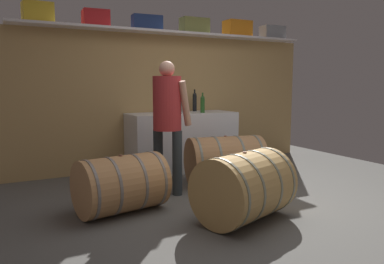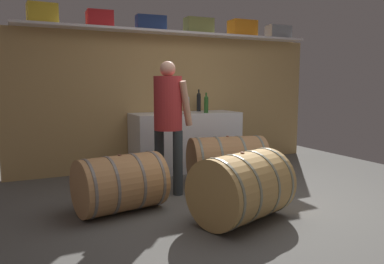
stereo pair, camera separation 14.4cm
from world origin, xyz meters
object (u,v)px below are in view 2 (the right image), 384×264
(work_cabinet, at_px, (186,141))
(wine_bottle_green, at_px, (206,104))
(wine_glass, at_px, (168,106))
(wine_barrel_flank, at_px, (242,187))
(toolcase_olive, at_px, (199,26))
(wine_barrel_near, at_px, (227,160))
(winemaker_pouring, at_px, (168,113))
(toolcase_yellow, at_px, (42,14))
(toolcase_grey, at_px, (278,32))
(toolcase_orange, at_px, (242,28))
(wine_bottle_dark, at_px, (199,102))
(toolcase_red, at_px, (100,19))
(wine_bottle_clear, at_px, (187,104))
(toolcase_navy, at_px, (151,23))
(wine_barrel_far, at_px, (120,183))

(work_cabinet, height_order, wine_bottle_green, wine_bottle_green)
(wine_glass, height_order, wine_barrel_flank, wine_glass)
(toolcase_olive, relative_size, wine_barrel_near, 0.41)
(work_cabinet, height_order, winemaker_pouring, winemaker_pouring)
(toolcase_yellow, bearing_deg, toolcase_grey, -3.57)
(wine_barrel_near, bearing_deg, winemaker_pouring, -166.34)
(toolcase_orange, xyz_separation_m, work_cabinet, (-1.09, -0.21, -1.72))
(toolcase_orange, relative_size, wine_glass, 2.86)
(wine_bottle_dark, bearing_deg, toolcase_red, 178.55)
(work_cabinet, relative_size, wine_bottle_green, 5.43)
(toolcase_grey, bearing_deg, wine_bottle_clear, -165.01)
(toolcase_navy, distance_m, wine_barrel_flank, 2.97)
(toolcase_navy, height_order, wine_bottle_dark, toolcase_navy)
(toolcase_grey, distance_m, wine_bottle_green, 1.97)
(wine_barrel_far, bearing_deg, toolcase_yellow, 97.99)
(wine_bottle_clear, relative_size, winemaker_pouring, 0.19)
(toolcase_navy, distance_m, wine_bottle_green, 1.39)
(wine_glass, bearing_deg, toolcase_navy, 154.72)
(wine_barrel_far, bearing_deg, toolcase_red, 73.48)
(toolcase_navy, relative_size, toolcase_grey, 1.05)
(toolcase_orange, relative_size, wine_bottle_green, 1.42)
(toolcase_orange, xyz_separation_m, toolcase_grey, (0.71, 0.00, -0.02))
(toolcase_red, bearing_deg, toolcase_navy, 3.26)
(toolcase_grey, distance_m, wine_glass, 2.35)
(toolcase_red, xyz_separation_m, wine_barrel_near, (1.30, -1.19, -1.82))
(toolcase_orange, xyz_separation_m, wine_bottle_clear, (-1.15, -0.39, -1.17))
(wine_barrel_flank, bearing_deg, wine_bottle_clear, 61.49)
(toolcase_grey, xyz_separation_m, wine_bottle_dark, (-1.51, -0.04, -1.13))
(toolcase_grey, relative_size, wine_barrel_flank, 0.40)
(toolcase_olive, xyz_separation_m, wine_barrel_near, (-0.18, -1.19, -1.83))
(work_cabinet, bearing_deg, winemaker_pouring, -123.55)
(toolcase_navy, height_order, wine_bottle_green, toolcase_navy)
(wine_barrel_near, bearing_deg, toolcase_orange, 62.47)
(toolcase_orange, bearing_deg, wine_barrel_flank, -121.86)
(toolcase_red, relative_size, wine_bottle_green, 1.15)
(toolcase_orange, xyz_separation_m, wine_bottle_dark, (-0.79, -0.04, -1.15))
(toolcase_orange, distance_m, wine_bottle_dark, 1.40)
(wine_glass, relative_size, wine_barrel_near, 0.14)
(toolcase_navy, height_order, wine_barrel_near, toolcase_navy)
(wine_barrel_flank, height_order, winemaker_pouring, winemaker_pouring)
(toolcase_navy, bearing_deg, toolcase_orange, 3.84)
(toolcase_olive, height_order, wine_glass, toolcase_olive)
(wine_barrel_near, bearing_deg, toolcase_red, 148.85)
(toolcase_grey, height_order, winemaker_pouring, toolcase_grey)
(wine_bottle_clear, distance_m, wine_glass, 0.33)
(toolcase_grey, xyz_separation_m, wine_bottle_clear, (-1.86, -0.39, -1.15))
(winemaker_pouring, bearing_deg, wine_barrel_far, -89.49)
(wine_bottle_clear, bearing_deg, wine_bottle_dark, 44.56)
(toolcase_olive, xyz_separation_m, wine_barrel_far, (-1.66, -1.63, -1.85))
(wine_bottle_green, relative_size, wine_barrel_flank, 0.29)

